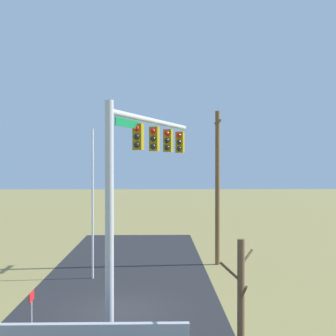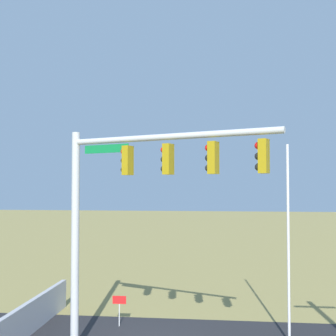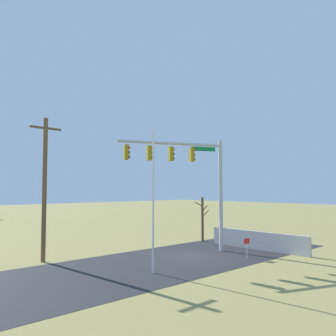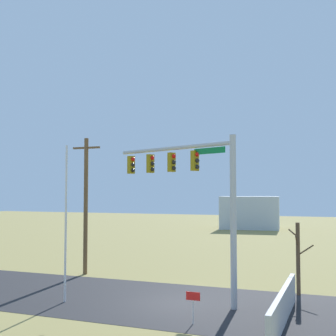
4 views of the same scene
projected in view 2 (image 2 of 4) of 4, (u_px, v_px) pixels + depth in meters
The scene contains 4 objects.
retaining_fence at pixel (30, 318), 16.64m from camera, with size 0.20×7.65×1.27m, color #A8A8AD.
signal_mast at pixel (130, 192), 14.08m from camera, with size 6.94×3.01×7.60m.
flagpole at pixel (288, 243), 15.89m from camera, with size 0.10×0.10×7.26m, color silver.
open_sign at pixel (119, 304), 17.62m from camera, with size 0.56×0.04×1.22m.
Camera 2 is at (-2.06, 14.71, 5.76)m, focal length 46.26 mm.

